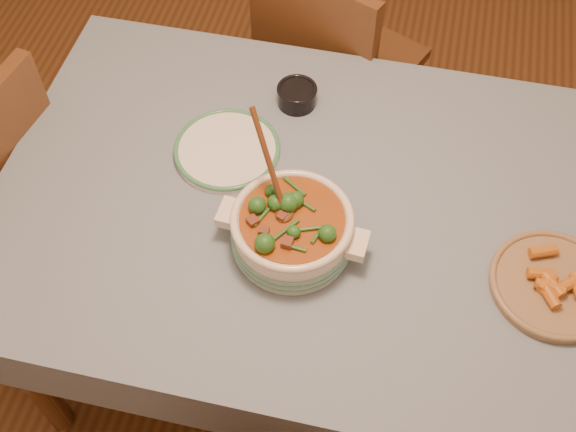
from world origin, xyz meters
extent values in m
plane|color=#4C2B15|center=(0.00, 0.00, 0.00)|extent=(4.50, 4.50, 0.00)
cube|color=brown|center=(0.00, 0.00, 0.72)|extent=(1.60, 1.00, 0.05)
cube|color=slate|center=(0.00, 0.00, 0.75)|extent=(1.68, 1.08, 0.01)
cylinder|color=brown|center=(-0.73, -0.43, 0.35)|extent=(0.07, 0.07, 0.70)
cylinder|color=brown|center=(-0.73, 0.43, 0.35)|extent=(0.07, 0.07, 0.70)
cylinder|color=#EFDFC8|center=(-0.08, -0.13, 0.81)|extent=(0.29, 0.29, 0.11)
torus|color=#EFDFC8|center=(-0.08, -0.13, 0.86)|extent=(0.28, 0.28, 0.02)
cube|color=#EFDFC8|center=(0.08, -0.14, 0.83)|extent=(0.05, 0.08, 0.03)
cube|color=#EFDFC8|center=(-0.23, -0.12, 0.83)|extent=(0.05, 0.08, 0.03)
cylinder|color=#9B4516|center=(-0.08, -0.13, 0.86)|extent=(0.24, 0.24, 0.02)
cylinder|color=white|center=(-0.30, 0.11, 0.77)|extent=(0.30, 0.30, 0.02)
torus|color=#3D8859|center=(-0.30, 0.11, 0.77)|extent=(0.27, 0.27, 0.01)
cylinder|color=black|center=(-0.16, 0.32, 0.78)|extent=(0.12, 0.12, 0.05)
torus|color=black|center=(-0.16, 0.32, 0.81)|extent=(0.11, 0.11, 0.01)
cylinder|color=black|center=(-0.16, 0.32, 0.80)|extent=(0.09, 0.09, 0.01)
cylinder|color=#957052|center=(0.52, -0.11, 0.77)|extent=(0.36, 0.36, 0.02)
torus|color=#957052|center=(0.52, -0.11, 0.78)|extent=(0.29, 0.29, 0.02)
cube|color=brown|center=(-0.10, 0.81, 0.47)|extent=(0.57, 0.57, 0.04)
cube|color=brown|center=(-0.18, 0.63, 0.70)|extent=(0.42, 0.21, 0.47)
cylinder|color=brown|center=(0.14, 0.91, 0.23)|extent=(0.04, 0.04, 0.47)
cylinder|color=brown|center=(-0.20, 1.06, 0.23)|extent=(0.04, 0.04, 0.47)
cylinder|color=brown|center=(-0.01, 0.57, 0.23)|extent=(0.04, 0.04, 0.47)
cylinder|color=brown|center=(-0.35, 0.72, 0.23)|extent=(0.04, 0.04, 0.47)
cube|color=brown|center=(-0.87, -0.04, 0.71)|extent=(0.12, 0.44, 0.47)
cylinder|color=brown|center=(-0.85, 0.15, 0.24)|extent=(0.04, 0.04, 0.47)
cylinder|color=brown|center=(-0.91, -0.22, 0.24)|extent=(0.04, 0.04, 0.47)
camera|label=1|loc=(0.12, -1.03, 2.18)|focal=45.00mm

